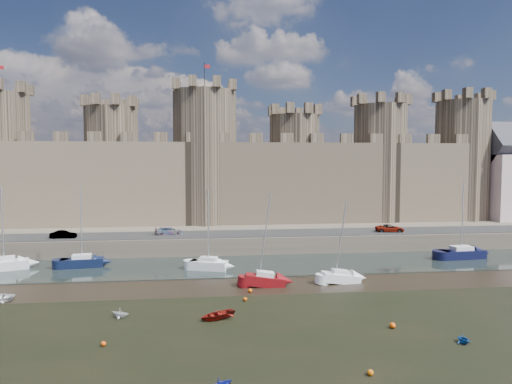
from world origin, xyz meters
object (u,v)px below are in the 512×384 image
at_px(sailboat_4, 265,279).
at_px(sailboat_3, 461,253).
at_px(car_1, 63,235).
at_px(sailboat_0, 4,264).
at_px(sailboat_1, 82,261).
at_px(car_3, 390,228).
at_px(sailboat_5, 341,277).
at_px(sailboat_2, 209,264).
at_px(car_2, 169,231).

bearing_deg(sailboat_4, sailboat_3, 23.63).
distance_m(car_1, sailboat_3, 54.83).
xyz_separation_m(sailboat_0, sailboat_1, (9.01, 0.46, 0.00)).
distance_m(car_3, sailboat_3, 10.90).
distance_m(sailboat_0, sailboat_3, 58.91).
relative_size(car_3, sailboat_1, 0.42).
bearing_deg(car_1, sailboat_5, -120.32).
height_order(sailboat_0, sailboat_2, sailboat_0).
bearing_deg(sailboat_4, car_1, 148.00).
bearing_deg(car_1, sailboat_3, -100.90).
height_order(sailboat_0, sailboat_3, sailboat_3).
distance_m(sailboat_1, sailboat_2, 15.97).
relative_size(sailboat_0, sailboat_5, 1.13).
bearing_deg(sailboat_1, sailboat_4, -35.20).
relative_size(sailboat_3, sailboat_4, 1.08).
bearing_deg(car_2, sailboat_1, 122.55).
distance_m(sailboat_2, sailboat_4, 9.79).
distance_m(sailboat_0, sailboat_1, 9.02).
bearing_deg(sailboat_5, sailboat_1, 156.32).
distance_m(car_2, sailboat_5, 28.07).
height_order(car_1, car_3, car_3).
bearing_deg(sailboat_0, sailboat_2, -27.38).
bearing_deg(sailboat_0, car_3, -12.14).
relative_size(car_3, sailboat_0, 0.42).
distance_m(car_1, sailboat_4, 31.77).
distance_m(sailboat_4, sailboat_5, 8.38).
bearing_deg(sailboat_2, car_1, 170.43).
relative_size(car_1, sailboat_1, 0.35).
bearing_deg(sailboat_5, car_3, 49.93).
bearing_deg(car_2, car_3, -101.76).
bearing_deg(sailboat_4, sailboat_2, 130.16).
height_order(sailboat_0, sailboat_1, sailboat_0).
height_order(car_1, sailboat_4, sailboat_4).
bearing_deg(car_3, car_1, 99.02).
bearing_deg(car_2, sailboat_4, -159.73).
xyz_separation_m(car_3, sailboat_2, (-27.60, -10.90, -2.30)).
bearing_deg(car_1, sailboat_1, -152.09).
bearing_deg(car_2, sailboat_3, -113.08).
bearing_deg(sailboat_3, sailboat_2, 179.30).
distance_m(sailboat_1, sailboat_3, 49.91).
height_order(car_2, sailboat_1, sailboat_1).
distance_m(sailboat_0, sailboat_2, 24.81).
distance_m(car_2, car_3, 33.25).
bearing_deg(car_3, sailboat_2, 120.13).
xyz_separation_m(car_1, sailboat_2, (19.95, -10.54, -2.28)).
relative_size(car_1, sailboat_4, 0.35).
xyz_separation_m(car_3, sailboat_3, (6.66, -8.33, -2.27)).
xyz_separation_m(car_1, car_3, (47.54, 0.37, 0.02)).
bearing_deg(car_1, sailboat_4, -128.02).
bearing_deg(sailboat_4, sailboat_5, 6.14).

